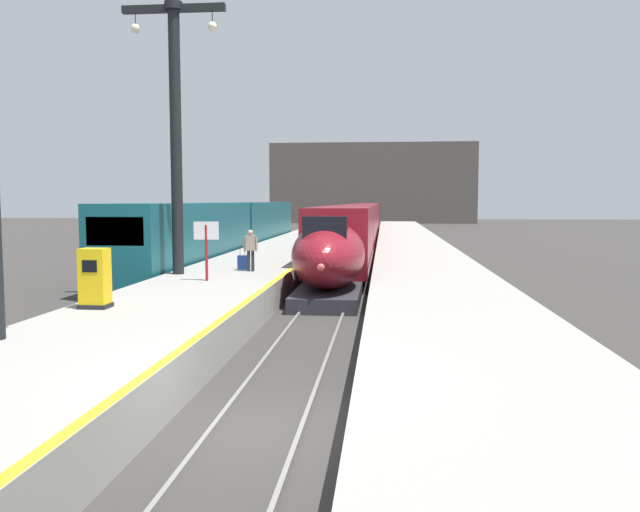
{
  "coord_description": "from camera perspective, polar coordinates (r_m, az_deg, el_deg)",
  "views": [
    {
      "loc": [
        2.11,
        -10.42,
        3.9
      ],
      "look_at": [
        -0.32,
        13.84,
        1.8
      ],
      "focal_mm": 35.91,
      "sensor_mm": 36.0,
      "label": 1
    }
  ],
  "objects": [
    {
      "name": "rail_main_left",
      "position": [
        38.22,
        1.41,
        -0.84
      ],
      "size": [
        0.08,
        110.0,
        0.12
      ],
      "primitive_type": "cube",
      "color": "slate",
      "rests_on": "ground"
    },
    {
      "name": "highspeed_train_main",
      "position": [
        58.09,
        3.65,
        3.02
      ],
      "size": [
        2.92,
        75.04,
        3.6
      ],
      "color": "maroon",
      "rests_on": "ground"
    },
    {
      "name": "regional_train_adjacent",
      "position": [
        42.83,
        -8.08,
        2.51
      ],
      "size": [
        2.85,
        36.6,
        3.8
      ],
      "color": "#145660",
      "rests_on": "ground"
    },
    {
      "name": "passenger_near_edge",
      "position": [
        26.07,
        -6.21,
        0.8
      ],
      "size": [
        0.57,
        0.25,
        1.69
      ],
      "color": "#23232D",
      "rests_on": "platform_left"
    },
    {
      "name": "platform_left",
      "position": [
        35.86,
        -4.19,
        -0.49
      ],
      "size": [
        4.8,
        110.0,
        1.05
      ],
      "primitive_type": "cube",
      "color": "gray",
      "rests_on": "ground"
    },
    {
      "name": "rail_secondary_right",
      "position": [
        39.27,
        -8.24,
        -0.74
      ],
      "size": [
        0.08,
        110.0,
        0.12
      ],
      "primitive_type": "cube",
      "color": "slate",
      "rests_on": "ground"
    },
    {
      "name": "departure_info_board",
      "position": [
        23.15,
        -10.1,
        1.52
      ],
      "size": [
        0.9,
        0.1,
        2.12
      ],
      "color": "maroon",
      "rests_on": "platform_left"
    },
    {
      "name": "station_column_mid",
      "position": [
        25.72,
        -12.76,
        12.17
      ],
      "size": [
        4.0,
        0.68,
        10.36
      ],
      "color": "black",
      "rests_on": "platform_left"
    },
    {
      "name": "terminus_back_wall",
      "position": [
        112.48,
        4.68,
        6.49
      ],
      "size": [
        36.0,
        2.0,
        14.0
      ],
      "primitive_type": "cube",
      "color": "#4C4742",
      "rests_on": "ground"
    },
    {
      "name": "rolling_suitcase",
      "position": [
        26.77,
        -6.92,
        -0.57
      ],
      "size": [
        0.4,
        0.22,
        0.98
      ],
      "color": "navy",
      "rests_on": "platform_left"
    },
    {
      "name": "platform_left_safety_stripe",
      "position": [
        35.5,
        -0.57,
        0.33
      ],
      "size": [
        0.2,
        107.8,
        0.01
      ],
      "primitive_type": "cube",
      "color": "yellow",
      "rests_on": "platform_left"
    },
    {
      "name": "rail_secondary_left",
      "position": [
        39.66,
        -10.35,
        -0.71
      ],
      "size": [
        0.08,
        110.0,
        0.12
      ],
      "primitive_type": "cube",
      "color": "slate",
      "rests_on": "ground"
    },
    {
      "name": "rail_main_right",
      "position": [
        38.14,
        3.65,
        -0.86
      ],
      "size": [
        0.08,
        110.0,
        0.12
      ],
      "primitive_type": "cube",
      "color": "slate",
      "rests_on": "ground"
    },
    {
      "name": "ground_plane",
      "position": [
        11.32,
        -5.57,
        -15.26
      ],
      "size": [
        260.0,
        260.0,
        0.0
      ],
      "primitive_type": "plane",
      "color": "#33302D"
    },
    {
      "name": "ticket_machine_yellow",
      "position": [
        18.06,
        -19.43,
        -2.07
      ],
      "size": [
        0.76,
        0.62,
        1.6
      ],
      "color": "yellow",
      "rests_on": "platform_left"
    },
    {
      "name": "platform_right",
      "position": [
        35.38,
        8.84,
        -0.61
      ],
      "size": [
        4.8,
        110.0,
        1.05
      ],
      "primitive_type": "cube",
      "color": "gray",
      "rests_on": "ground"
    }
  ]
}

